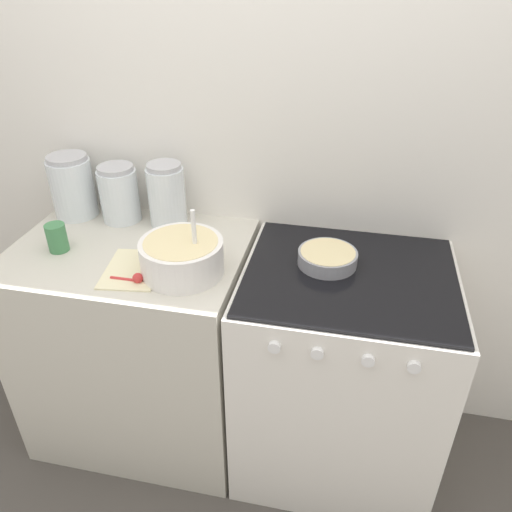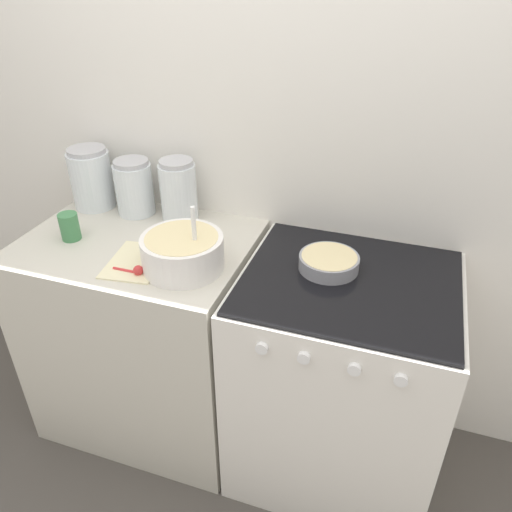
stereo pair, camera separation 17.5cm
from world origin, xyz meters
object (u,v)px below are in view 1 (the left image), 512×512
object	(u,v)px
mixing_bowl	(182,255)
baking_pan	(327,257)
stove	(339,371)
storage_jar_right	(167,199)
storage_jar_left	(73,190)
tin_can	(57,238)
storage_jar_middle	(120,197)

from	to	relation	value
mixing_bowl	baking_pan	distance (m)	0.52
stove	mixing_bowl	world-z (taller)	mixing_bowl
baking_pan	mixing_bowl	bearing A→B (deg)	-162.30
baking_pan	storage_jar_right	size ratio (longest dim) A/B	0.81
mixing_bowl	storage_jar_left	world-z (taller)	storage_jar_left
baking_pan	tin_can	size ratio (longest dim) A/B	1.98
stove	baking_pan	xyz separation A→B (m)	(-0.09, 0.05, 0.50)
mixing_bowl	baking_pan	size ratio (longest dim) A/B	1.36
storage_jar_middle	tin_can	distance (m)	0.32
baking_pan	storage_jar_right	xyz separation A→B (m)	(-0.66, 0.18, 0.08)
storage_jar_middle	mixing_bowl	bearing A→B (deg)	-41.16
stove	storage_jar_right	bearing A→B (deg)	163.47
mixing_bowl	storage_jar_middle	world-z (taller)	mixing_bowl
stove	mixing_bowl	xyz separation A→B (m)	(-0.58, -0.11, 0.54)
mixing_bowl	storage_jar_right	size ratio (longest dim) A/B	1.11
baking_pan	storage_jar_left	world-z (taller)	storage_jar_left
stove	storage_jar_left	bearing A→B (deg)	169.16
stove	storage_jar_left	size ratio (longest dim) A/B	3.58
stove	storage_jar_right	xyz separation A→B (m)	(-0.75, 0.22, 0.58)
stove	storage_jar_middle	size ratio (longest dim) A/B	3.99
storage_jar_right	tin_can	bearing A→B (deg)	-139.14
baking_pan	storage_jar_middle	size ratio (longest dim) A/B	0.90
storage_jar_left	tin_can	world-z (taller)	storage_jar_left
baking_pan	storage_jar_right	distance (m)	0.69
storage_jar_left	storage_jar_right	xyz separation A→B (m)	(0.41, 0.00, -0.00)
storage_jar_right	mixing_bowl	bearing A→B (deg)	-62.35
stove	storage_jar_right	world-z (taller)	storage_jar_right
baking_pan	storage_jar_middle	world-z (taller)	storage_jar_middle
baking_pan	storage_jar_left	bearing A→B (deg)	170.66
storage_jar_left	storage_jar_middle	world-z (taller)	storage_jar_left
storage_jar_middle	storage_jar_right	xyz separation A→B (m)	(0.21, 0.00, 0.01)
mixing_bowl	tin_can	world-z (taller)	mixing_bowl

